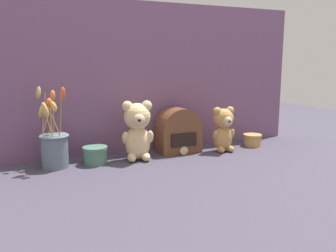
# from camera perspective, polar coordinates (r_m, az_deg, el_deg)

# --- Properties ---
(ground_plane) EXTENTS (4.00, 4.00, 0.00)m
(ground_plane) POSITION_cam_1_polar(r_m,az_deg,el_deg) (1.65, 0.28, -4.93)
(ground_plane) COLOR #3D3847
(backdrop_wall) EXTENTS (1.54, 0.02, 0.71)m
(backdrop_wall) POSITION_cam_1_polar(r_m,az_deg,el_deg) (1.74, -1.98, 7.74)
(backdrop_wall) COLOR #704C70
(backdrop_wall) RESTS_ON ground
(teddy_bear_large) EXTENTS (0.15, 0.13, 0.27)m
(teddy_bear_large) POSITION_cam_1_polar(r_m,az_deg,el_deg) (1.57, -4.90, -0.54)
(teddy_bear_large) COLOR #DBBC84
(teddy_bear_large) RESTS_ON ground
(teddy_bear_medium) EXTENTS (0.12, 0.11, 0.22)m
(teddy_bear_medium) POSITION_cam_1_polar(r_m,az_deg,el_deg) (1.74, 8.90, -0.36)
(teddy_bear_medium) COLOR tan
(teddy_bear_medium) RESTS_ON ground
(flower_vase) EXTENTS (0.12, 0.14, 0.34)m
(flower_vase) POSITION_cam_1_polar(r_m,az_deg,el_deg) (1.53, -17.79, -2.93)
(flower_vase) COLOR slate
(flower_vase) RESTS_ON ground
(vintage_radio) EXTENTS (0.20, 0.13, 0.22)m
(vintage_radio) POSITION_cam_1_polar(r_m,az_deg,el_deg) (1.71, 1.68, -1.09)
(vintage_radio) COLOR brown
(vintage_radio) RESTS_ON ground
(decorative_tin_tall) EXTENTS (0.09, 0.09, 0.06)m
(decorative_tin_tall) POSITION_cam_1_polar(r_m,az_deg,el_deg) (1.90, 13.38, -2.19)
(decorative_tin_tall) COLOR tan
(decorative_tin_tall) RESTS_ON ground
(decorative_tin_short) EXTENTS (0.11, 0.11, 0.08)m
(decorative_tin_short) POSITION_cam_1_polar(r_m,az_deg,el_deg) (1.56, -11.57, -4.60)
(decorative_tin_short) COLOR #47705B
(decorative_tin_short) RESTS_ON ground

